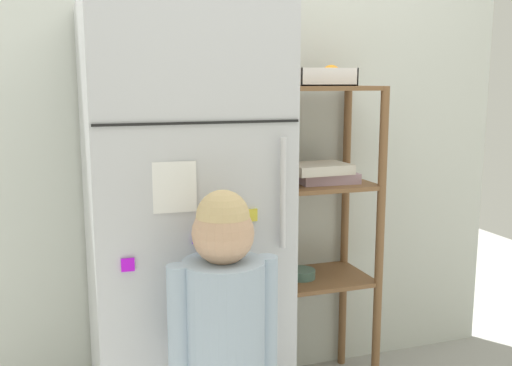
# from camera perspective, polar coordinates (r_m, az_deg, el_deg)

# --- Properties ---
(kitchen_wall_back) EXTENTS (2.71, 0.03, 2.14)m
(kitchen_wall_back) POSITION_cam_1_polar(r_m,az_deg,el_deg) (2.58, -2.68, 3.31)
(kitchen_wall_back) COLOR silver
(kitchen_wall_back) RESTS_ON ground
(refrigerator) EXTENTS (0.66, 0.70, 1.64)m
(refrigerator) POSITION_cam_1_polar(r_m,az_deg,el_deg) (2.21, -7.26, -4.47)
(refrigerator) COLOR silver
(refrigerator) RESTS_ON ground
(child_standing) EXTENTS (0.34, 0.25, 1.05)m
(child_standing) POSITION_cam_1_polar(r_m,az_deg,el_deg) (1.82, -3.14, -13.64)
(child_standing) COLOR #3C4961
(child_standing) RESTS_ON ground
(pantry_shelf_unit) EXTENTS (0.45, 0.35, 1.34)m
(pantry_shelf_unit) POSITION_cam_1_polar(r_m,az_deg,el_deg) (2.54, 6.13, -2.24)
(pantry_shelf_unit) COLOR brown
(pantry_shelf_unit) RESTS_ON ground
(fruit_bin) EXTENTS (0.25, 0.19, 0.09)m
(fruit_bin) POSITION_cam_1_polar(r_m,az_deg,el_deg) (2.49, 6.56, 10.13)
(fruit_bin) COLOR white
(fruit_bin) RESTS_ON pantry_shelf_unit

